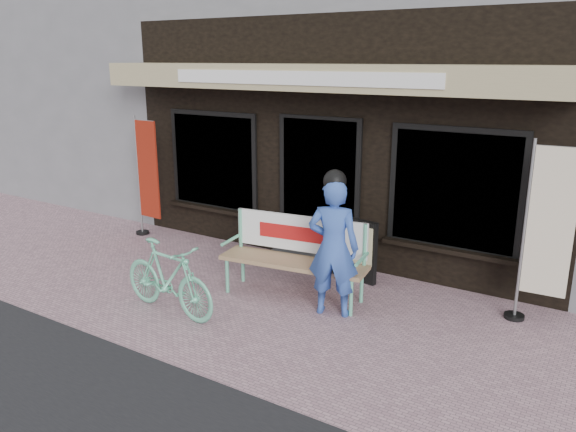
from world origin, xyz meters
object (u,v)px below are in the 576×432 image
Objects in this scene: nobori_red at (147,176)px; bicycle at (168,278)px; bench at (296,250)px; menu_stand at (362,251)px; person at (333,245)px; nobori_cream at (545,232)px.

bicycle is at bearing -37.16° from nobori_red.
nobori_red reaches higher than bench.
bench is 1.65m from bicycle.
bench reaches higher than menu_stand.
person reaches higher than bicycle.
nobori_cream is (2.80, 0.79, 0.50)m from bench.
menu_stand is at bearing 50.01° from bench.
nobori_red reaches higher than person.
bicycle is 1.70× the size of menu_stand.
person is at bearing -156.70° from nobori_cream.
nobori_cream is at bearing 8.08° from menu_stand.
person is (0.66, -0.25, 0.26)m from bench.
person is 4.27m from nobori_red.
bench is at bearing -112.49° from menu_stand.
menu_stand is (0.54, 0.86, -0.16)m from bench.
bicycle is 4.40m from nobori_cream.
nobori_red is 2.35× the size of menu_stand.
nobori_red is at bearing 149.73° from person.
menu_stand is (-0.12, 1.11, -0.42)m from person.
bicycle is at bearing -116.37° from menu_stand.
nobori_cream is (2.14, 1.04, 0.24)m from person.
nobori_red is 0.96× the size of nobori_cream.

